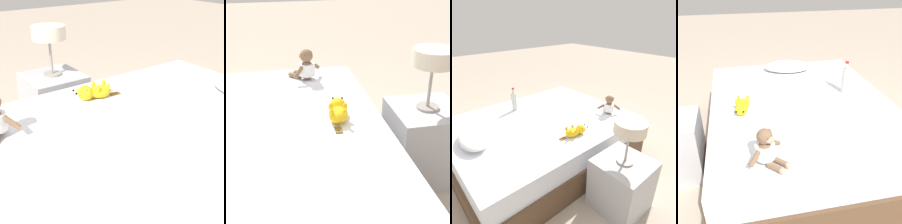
{
  "view_description": "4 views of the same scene",
  "coord_description": "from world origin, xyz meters",
  "views": [
    {
      "loc": [
        1.06,
        -1.07,
        1.34
      ],
      "look_at": [
        -0.14,
        -0.21,
        0.59
      ],
      "focal_mm": 49.15,
      "sensor_mm": 36.0,
      "label": 1
    },
    {
      "loc": [
        -0.16,
        1.66,
        1.44
      ],
      "look_at": [
        -0.5,
        -0.04,
        0.57
      ],
      "focal_mm": 54.15,
      "sensor_mm": 36.0,
      "label": 2
    },
    {
      "loc": [
        -1.8,
        1.18,
        1.63
      ],
      "look_at": [
        -0.17,
        -0.23,
        0.6
      ],
      "focal_mm": 32.84,
      "sensor_mm": 36.0,
      "label": 3
    },
    {
      "loc": [
        -0.53,
        -2.03,
        1.57
      ],
      "look_at": [
        -0.15,
        -0.27,
        0.56
      ],
      "focal_mm": 42.88,
      "sensor_mm": 36.0,
      "label": 4
    }
  ],
  "objects": [
    {
      "name": "ground_plane",
      "position": [
        0.0,
        0.0,
        0.0
      ],
      "size": [
        16.0,
        16.0,
        0.0
      ],
      "primitive_type": "plane",
      "color": "#B7A893"
    },
    {
      "name": "bed",
      "position": [
        0.0,
        0.0,
        0.25
      ],
      "size": [
        1.59,
        2.06,
        0.51
      ],
      "color": "brown",
      "rests_on": "ground_plane"
    },
    {
      "name": "plush_monkey",
      "position": [
        -0.4,
        -0.76,
        0.61
      ],
      "size": [
        0.26,
        0.26,
        0.24
      ],
      "color": "brown",
      "rests_on": "bed"
    },
    {
      "name": "plush_yellow_creature",
      "position": [
        -0.51,
        -0.09,
        0.56
      ],
      "size": [
        0.14,
        0.33,
        0.1
      ],
      "color": "yellow",
      "rests_on": "bed"
    },
    {
      "name": "nightstand",
      "position": [
        -1.09,
        -0.11,
        0.25
      ],
      "size": [
        0.44,
        0.44,
        0.51
      ],
      "color": "#B2B2B7",
      "rests_on": "ground_plane"
    },
    {
      "name": "bedside_lamp",
      "position": [
        -1.09,
        -0.11,
        0.82
      ],
      "size": [
        0.26,
        0.26,
        0.38
      ],
      "color": "gray",
      "rests_on": "nightstand"
    }
  ]
}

